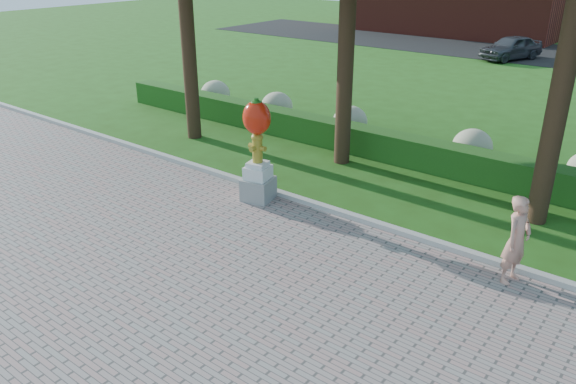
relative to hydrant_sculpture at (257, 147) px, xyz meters
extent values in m
plane|color=#245014|center=(2.12, -2.50, -1.36)|extent=(100.00, 100.00, 0.00)
cube|color=#ADADA5|center=(2.12, 0.50, -1.28)|extent=(40.00, 0.18, 0.15)
cube|color=#214614|center=(2.12, 4.50, -0.96)|extent=(24.00, 0.70, 0.80)
ellipsoid|color=tan|center=(-6.88, 5.50, -0.81)|extent=(1.10, 1.10, 0.99)
ellipsoid|color=tan|center=(-3.88, 5.50, -0.81)|extent=(1.10, 1.10, 0.99)
ellipsoid|color=tan|center=(-0.88, 5.50, -0.81)|extent=(1.10, 1.10, 0.99)
ellipsoid|color=tan|center=(3.12, 5.50, -0.81)|extent=(1.10, 1.10, 0.99)
cylinder|color=black|center=(-4.88, 2.50, 2.00)|extent=(0.44, 0.44, 6.72)
cylinder|color=black|center=(0.12, 3.50, 1.72)|extent=(0.44, 0.44, 6.16)
cylinder|color=black|center=(5.62, 3.00, 2.28)|extent=(0.44, 0.44, 7.28)
cube|color=gray|center=(0.00, 0.00, -1.05)|extent=(0.80, 0.80, 0.54)
cube|color=silver|center=(0.00, 0.00, -0.62)|extent=(0.65, 0.65, 0.30)
cube|color=silver|center=(0.00, 0.00, -0.42)|extent=(0.52, 0.52, 0.11)
cylinder|color=olive|center=(0.00, 0.00, -0.06)|extent=(0.24, 0.24, 0.61)
ellipsoid|color=olive|center=(0.00, 0.00, 0.25)|extent=(0.28, 0.28, 0.20)
cylinder|color=olive|center=(-0.17, 0.00, 0.01)|extent=(0.13, 0.12, 0.12)
cylinder|color=olive|center=(0.17, 0.00, 0.01)|extent=(0.13, 0.12, 0.12)
cylinder|color=olive|center=(0.00, -0.16, 0.01)|extent=(0.13, 0.13, 0.13)
cylinder|color=olive|center=(0.00, 0.00, 0.33)|extent=(0.09, 0.09, 0.05)
ellipsoid|color=red|center=(0.00, 0.00, 0.72)|extent=(0.68, 0.61, 0.79)
ellipsoid|color=red|center=(-0.20, 0.00, 0.69)|extent=(0.34, 0.34, 0.50)
ellipsoid|color=red|center=(0.20, 0.00, 0.69)|extent=(0.34, 0.34, 0.50)
cylinder|color=#1A5814|center=(0.00, 0.00, 1.11)|extent=(0.11, 0.11, 0.13)
ellipsoid|color=#1A5814|center=(0.00, 0.00, 1.07)|extent=(0.26, 0.26, 0.09)
imported|color=tan|center=(5.99, 0.10, -0.48)|extent=(0.52, 0.68, 1.67)
imported|color=#3C3E44|center=(-1.35, 22.50, -0.70)|extent=(2.81, 4.05, 1.28)
camera|label=1|loc=(8.18, -9.31, 4.28)|focal=35.00mm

